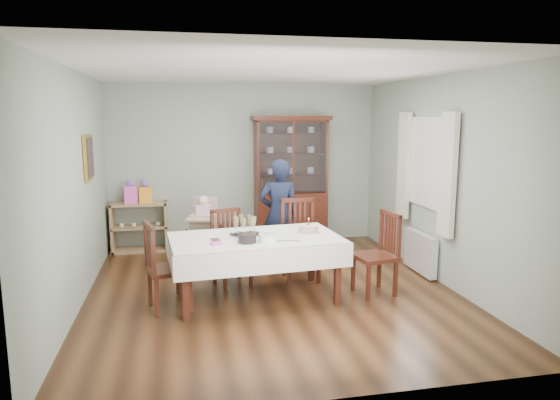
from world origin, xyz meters
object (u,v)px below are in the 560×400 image
object	(u,v)px
gift_bag_orange	(145,193)
high_chair	(204,240)
dining_table	(255,268)
chair_end_left	(168,284)
chair_far_left	(232,263)
woman	(279,215)
champagne_tray	(245,230)
china_cabinet	(291,179)
chair_far_right	(300,256)
birthday_cake	(309,229)
gift_bag_pink	(131,193)
sideboard	(140,227)
chair_end_right	(376,270)

from	to	relation	value
gift_bag_orange	high_chair	bearing A→B (deg)	-52.92
dining_table	chair_end_left	world-z (taller)	chair_end_left
chair_far_left	woman	bearing A→B (deg)	19.77
champagne_tray	china_cabinet	bearing A→B (deg)	65.26
china_cabinet	high_chair	xyz separation A→B (m)	(-1.52, -1.15, -0.71)
chair_end_left	gift_bag_orange	size ratio (longest dim) A/B	2.78
gift_bag_orange	chair_end_left	bearing A→B (deg)	-81.76
chair_far_right	gift_bag_orange	bearing A→B (deg)	139.23
dining_table	gift_bag_orange	size ratio (longest dim) A/B	5.73
chair_far_right	woman	xyz separation A→B (m)	(-0.19, 0.52, 0.47)
birthday_cake	chair_far_left	bearing A→B (deg)	150.49
china_cabinet	gift_bag_pink	distance (m)	2.62
china_cabinet	dining_table	bearing A→B (deg)	-111.65
sideboard	chair_far_left	size ratio (longest dim) A/B	0.92
woman	birthday_cake	bearing A→B (deg)	98.08
sideboard	gift_bag_pink	xyz separation A→B (m)	(-0.11, -0.02, 0.57)
birthday_cake	chair_far_right	bearing A→B (deg)	86.17
birthday_cake	gift_bag_pink	size ratio (longest dim) A/B	0.73
dining_table	sideboard	size ratio (longest dim) A/B	2.32
china_cabinet	champagne_tray	bearing A→B (deg)	-114.74
dining_table	chair_end_right	xyz separation A→B (m)	(1.48, -0.12, -0.08)
high_chair	birthday_cake	size ratio (longest dim) A/B	3.87
china_cabinet	gift_bag_orange	distance (m)	2.40
chair_far_left	birthday_cake	size ratio (longest dim) A/B	3.55
chair_far_left	chair_far_right	xyz separation A→B (m)	(0.93, 0.05, 0.03)
dining_table	chair_end_left	distance (m)	1.04
china_cabinet	chair_far_left	size ratio (longest dim) A/B	2.23
woman	high_chair	world-z (taller)	woman
high_chair	chair_end_left	bearing A→B (deg)	-89.36
china_cabinet	champagne_tray	distance (m)	2.63
chair_end_right	gift_bag_pink	size ratio (longest dim) A/B	2.72
gift_bag_pink	gift_bag_orange	xyz separation A→B (m)	(0.22, 0.00, -0.00)
gift_bag_pink	chair_far_left	bearing A→B (deg)	-53.92
sideboard	birthday_cake	world-z (taller)	birthday_cake
chair_end_left	woman	size ratio (longest dim) A/B	0.64
sideboard	gift_bag_orange	world-z (taller)	gift_bag_orange
high_chair	chair_far_right	bearing A→B (deg)	-11.50
sideboard	woman	xyz separation A→B (m)	(2.02, -1.38, 0.39)
champagne_tray	dining_table	bearing A→B (deg)	-45.04
champagne_tray	birthday_cake	size ratio (longest dim) A/B	1.37
chair_end_left	gift_bag_orange	bearing A→B (deg)	-6.50
chair_far_right	gift_bag_pink	bearing A→B (deg)	142.09
china_cabinet	high_chair	size ratio (longest dim) A/B	2.05
champagne_tray	gift_bag_orange	distance (m)	2.71
chair_end_left	high_chair	distance (m)	1.56
birthday_cake	high_chair	bearing A→B (deg)	133.21
china_cabinet	woman	size ratio (longest dim) A/B	1.38
chair_end_left	champagne_tray	distance (m)	1.08
chair_far_left	birthday_cake	world-z (taller)	chair_far_left
sideboard	birthday_cake	size ratio (longest dim) A/B	3.28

